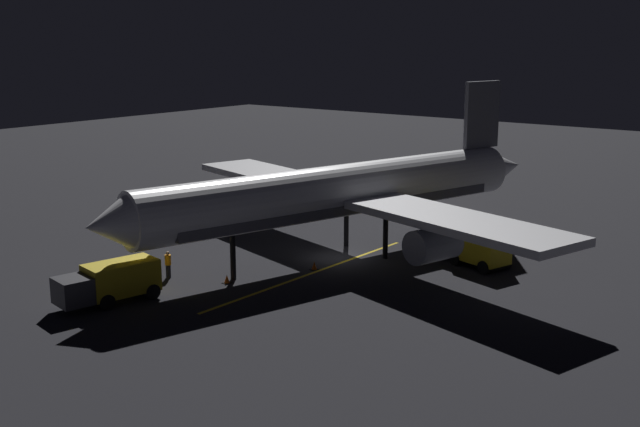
% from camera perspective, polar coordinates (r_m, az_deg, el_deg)
% --- Properties ---
extents(ground_plane, '(180.00, 180.00, 0.20)m').
position_cam_1_polar(ground_plane, '(55.42, 1.25, -3.27)').
color(ground_plane, black).
extents(apron_guide_stripe, '(0.83, 20.02, 0.01)m').
position_cam_1_polar(apron_guide_stripe, '(51.80, -0.54, -4.30)').
color(apron_guide_stripe, gold).
rests_on(apron_guide_stripe, ground_plane).
extents(airliner, '(35.24, 36.38, 11.69)m').
position_cam_1_polar(airliner, '(54.71, 1.78, 1.49)').
color(airliner, white).
rests_on(airliner, ground_plane).
extents(baggage_truck, '(3.28, 6.22, 2.31)m').
position_cam_1_polar(baggage_truck, '(47.43, -14.76, -4.82)').
color(baggage_truck, gold).
rests_on(baggage_truck, ground_plane).
extents(catering_truck, '(5.88, 3.65, 2.45)m').
position_cam_1_polar(catering_truck, '(54.22, 10.97, -2.39)').
color(catering_truck, gold).
rests_on(catering_truck, ground_plane).
extents(ground_crew_worker, '(0.40, 0.40, 1.74)m').
position_cam_1_polar(ground_crew_worker, '(51.51, -10.86, -3.60)').
color(ground_crew_worker, black).
rests_on(ground_crew_worker, ground_plane).
extents(traffic_cone_near_left, '(0.50, 0.50, 0.55)m').
position_cam_1_polar(traffic_cone_near_left, '(52.47, -0.42, -3.79)').
color(traffic_cone_near_left, '#EA590F').
rests_on(traffic_cone_near_left, ground_plane).
extents(traffic_cone_near_right, '(0.50, 0.50, 0.55)m').
position_cam_1_polar(traffic_cone_near_right, '(50.02, -6.71, -4.71)').
color(traffic_cone_near_right, '#EA590F').
rests_on(traffic_cone_near_right, ground_plane).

